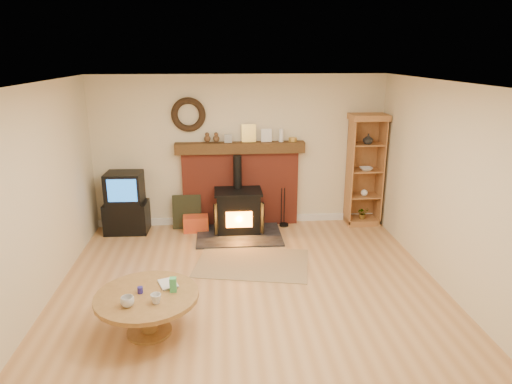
{
  "coord_description": "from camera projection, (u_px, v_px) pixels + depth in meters",
  "views": [
    {
      "loc": [
        -0.37,
        -4.97,
        2.93
      ],
      "look_at": [
        0.13,
        1.0,
        1.1
      ],
      "focal_mm": 32.0,
      "sensor_mm": 36.0,
      "label": 1
    }
  ],
  "objects": [
    {
      "name": "ground",
      "position": [
        252.0,
        301.0,
        5.62
      ],
      "size": [
        5.5,
        5.5,
        0.0
      ],
      "primitive_type": "plane",
      "color": "#B7804C",
      "rests_on": "ground"
    },
    {
      "name": "chimney_breast",
      "position": [
        240.0,
        181.0,
        7.93
      ],
      "size": [
        2.2,
        0.22,
        1.78
      ],
      "color": "#973626",
      "rests_on": "ground"
    },
    {
      "name": "firelog_box",
      "position": [
        196.0,
        224.0,
        7.8
      ],
      "size": [
        0.44,
        0.29,
        0.26
      ],
      "primitive_type": "cube",
      "rotation": [
        0.0,
        0.0,
        0.05
      ],
      "color": "orange",
      "rests_on": "ground"
    },
    {
      "name": "area_rug",
      "position": [
        252.0,
        263.0,
        6.62
      ],
      "size": [
        1.78,
        1.39,
        0.01
      ],
      "primitive_type": "cube",
      "rotation": [
        0.0,
        0.0,
        -0.2
      ],
      "color": "brown",
      "rests_on": "ground"
    },
    {
      "name": "leaning_painting",
      "position": [
        187.0,
        212.0,
        7.89
      ],
      "size": [
        0.49,
        0.13,
        0.59
      ],
      "primitive_type": "cube",
      "rotation": [
        -0.17,
        0.0,
        0.0
      ],
      "color": "black",
      "rests_on": "ground"
    },
    {
      "name": "room_shell",
      "position": [
        249.0,
        164.0,
        5.2
      ],
      "size": [
        5.02,
        5.52,
        2.61
      ],
      "color": "beige",
      "rests_on": "ground"
    },
    {
      "name": "curio_cabinet",
      "position": [
        364.0,
        170.0,
        7.94
      ],
      "size": [
        0.63,
        0.45,
        1.95
      ],
      "color": "#955C30",
      "rests_on": "ground"
    },
    {
      "name": "fire_tools",
      "position": [
        284.0,
        220.0,
        8.03
      ],
      "size": [
        0.16,
        0.16,
        0.7
      ],
      "color": "black",
      "rests_on": "ground"
    },
    {
      "name": "coffee_table",
      "position": [
        147.0,
        302.0,
        4.87
      ],
      "size": [
        1.11,
        1.11,
        0.63
      ],
      "color": "brown",
      "rests_on": "ground"
    },
    {
      "name": "tv_unit",
      "position": [
        126.0,
        204.0,
        7.67
      ],
      "size": [
        0.73,
        0.53,
        1.04
      ],
      "color": "black",
      "rests_on": "ground"
    },
    {
      "name": "wood_stove",
      "position": [
        238.0,
        212.0,
        7.67
      ],
      "size": [
        1.4,
        1.0,
        1.29
      ],
      "color": "black",
      "rests_on": "ground"
    }
  ]
}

